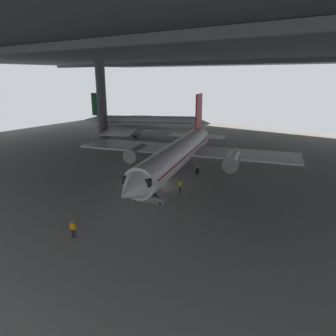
{
  "coord_description": "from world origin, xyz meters",
  "views": [
    {
      "loc": [
        22.61,
        -28.98,
        13.49
      ],
      "look_at": [
        1.66,
        1.16,
        2.43
      ],
      "focal_mm": 32.97,
      "sensor_mm": 36.0,
      "label": 1
    }
  ],
  "objects_px": {
    "crew_worker_near_nose": "(73,228)",
    "crew_worker_by_stairs": "(180,185)",
    "airplane_main": "(178,153)",
    "baggage_tug": "(172,152)",
    "boarding_stairs": "(149,194)",
    "airplane_distant": "(144,123)"
  },
  "relations": [
    {
      "from": "crew_worker_near_nose",
      "to": "crew_worker_by_stairs",
      "type": "height_order",
      "value": "crew_worker_by_stairs"
    },
    {
      "from": "crew_worker_near_nose",
      "to": "airplane_main",
      "type": "bearing_deg",
      "value": 95.47
    },
    {
      "from": "airplane_main",
      "to": "baggage_tug",
      "type": "xyz_separation_m",
      "value": [
        -7.29,
        9.24,
        -2.76
      ]
    },
    {
      "from": "boarding_stairs",
      "to": "baggage_tug",
      "type": "xyz_separation_m",
      "value": [
        -9.34,
        18.32,
        -0.19
      ]
    },
    {
      "from": "crew_worker_by_stairs",
      "to": "airplane_distant",
      "type": "distance_m",
      "value": 36.63
    },
    {
      "from": "crew_worker_by_stairs",
      "to": "airplane_distant",
      "type": "bearing_deg",
      "value": 135.77
    },
    {
      "from": "airplane_main",
      "to": "boarding_stairs",
      "type": "bearing_deg",
      "value": -77.29
    },
    {
      "from": "airplane_main",
      "to": "crew_worker_near_nose",
      "type": "height_order",
      "value": "airplane_main"
    },
    {
      "from": "airplane_main",
      "to": "crew_worker_by_stairs",
      "type": "xyz_separation_m",
      "value": [
        3.63,
        -5.19,
        -2.29
      ]
    },
    {
      "from": "airplane_main",
      "to": "crew_worker_by_stairs",
      "type": "height_order",
      "value": "airplane_main"
    },
    {
      "from": "airplane_main",
      "to": "crew_worker_by_stairs",
      "type": "bearing_deg",
      "value": -55.05
    },
    {
      "from": "airplane_distant",
      "to": "baggage_tug",
      "type": "xyz_separation_m",
      "value": [
        15.29,
        -11.09,
        -2.59
      ]
    },
    {
      "from": "airplane_distant",
      "to": "baggage_tug",
      "type": "bearing_deg",
      "value": -35.94
    },
    {
      "from": "airplane_main",
      "to": "crew_worker_by_stairs",
      "type": "relative_size",
      "value": 18.82
    },
    {
      "from": "crew_worker_by_stairs",
      "to": "airplane_distant",
      "type": "relative_size",
      "value": 0.06
    },
    {
      "from": "boarding_stairs",
      "to": "crew_worker_near_nose",
      "type": "bearing_deg",
      "value": -91.04
    },
    {
      "from": "crew_worker_near_nose",
      "to": "crew_worker_by_stairs",
      "type": "bearing_deg",
      "value": 82.94
    },
    {
      "from": "crew_worker_by_stairs",
      "to": "baggage_tug",
      "type": "bearing_deg",
      "value": 127.12
    },
    {
      "from": "boarding_stairs",
      "to": "airplane_distant",
      "type": "height_order",
      "value": "airplane_distant"
    },
    {
      "from": "boarding_stairs",
      "to": "baggage_tug",
      "type": "relative_size",
      "value": 1.79
    },
    {
      "from": "boarding_stairs",
      "to": "crew_worker_by_stairs",
      "type": "height_order",
      "value": "boarding_stairs"
    },
    {
      "from": "airplane_main",
      "to": "crew_worker_near_nose",
      "type": "distance_m",
      "value": 19.67
    }
  ]
}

